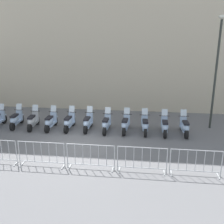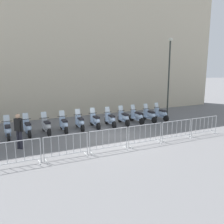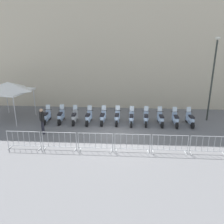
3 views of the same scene
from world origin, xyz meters
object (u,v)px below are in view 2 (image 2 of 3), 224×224
object	(u,v)px
officer_near_row_end	(19,129)
barrier_segment_5	(204,126)
barrier_segment_1	(66,147)
barrier_segment_0	(16,154)
motorcycle_4	(80,123)
motorcycle_10	(161,114)
motorcycle_7	(124,118)
motorcycle_9	(150,115)
street_lamp	(169,70)
motorcycle_1	(28,128)
barrier_segment_4	(177,130)
motorcycle_8	(137,117)
barrier_segment_3	(145,135)
motorcycle_0	(8,131)
motorcycle_3	(64,125)
barrier_segment_2	(109,140)
motorcycle_5	(95,121)
motorcycle_6	(111,120)
motorcycle_2	(47,127)

from	to	relation	value
officer_near_row_end	barrier_segment_5	bearing A→B (deg)	-2.56
barrier_segment_1	barrier_segment_0	bearing A→B (deg)	-170.25
motorcycle_4	motorcycle_10	size ratio (longest dim) A/B	1.01
motorcycle_7	motorcycle_9	distance (m)	2.10
street_lamp	barrier_segment_5	bearing A→B (deg)	-97.87
motorcycle_4	barrier_segment_0	xyz separation A→B (m)	(-3.26, -4.86, 0.07)
motorcycle_1	barrier_segment_5	world-z (taller)	motorcycle_1
barrier_segment_5	barrier_segment_0	bearing A→B (deg)	-170.25
barrier_segment_4	barrier_segment_5	xyz separation A→B (m)	(2.01, 0.34, 0.00)
motorcycle_8	barrier_segment_3	xyz separation A→B (m)	(-1.39, -4.51, 0.07)
barrier_segment_1	barrier_segment_5	size ratio (longest dim) A/B	1.00
motorcycle_0	barrier_segment_1	size ratio (longest dim) A/B	0.89
motorcycle_10	barrier_segment_1	bearing A→B (deg)	-143.24
motorcycle_3	motorcycle_10	xyz separation A→B (m)	(7.22, 1.32, 0.00)
barrier_segment_1	barrier_segment_2	xyz separation A→B (m)	(2.01, 0.34, 0.00)
motorcycle_0	motorcycle_5	xyz separation A→B (m)	(5.14, 1.01, 0.00)
motorcycle_8	motorcycle_4	bearing A→B (deg)	-170.57
motorcycle_9	barrier_segment_1	world-z (taller)	motorcycle_9
motorcycle_5	barrier_segment_1	distance (m)	5.25
motorcycle_1	motorcycle_6	size ratio (longest dim) A/B	0.99
street_lamp	barrier_segment_2	bearing A→B (deg)	-135.26
barrier_segment_5	motorcycle_3	bearing A→B (deg)	159.77
barrier_segment_2	motorcycle_2	bearing A→B (deg)	126.74
barrier_segment_0	barrier_segment_2	distance (m)	4.07
motorcycle_5	motorcycle_7	bearing A→B (deg)	8.64
barrier_segment_0	motorcycle_2	bearing A→B (deg)	74.63
motorcycle_1	motorcycle_10	bearing A→B (deg)	9.48
motorcycle_8	barrier_segment_1	world-z (taller)	motorcycle_8
motorcycle_0	street_lamp	bearing A→B (deg)	16.16
motorcycle_7	barrier_segment_3	world-z (taller)	motorcycle_7
motorcycle_0	motorcycle_9	size ratio (longest dim) A/B	1.00
motorcycle_0	motorcycle_1	size ratio (longest dim) A/B	1.00
motorcycle_9	barrier_segment_1	distance (m)	8.36
motorcycle_9	barrier_segment_3	size ratio (longest dim) A/B	0.89
motorcycle_9	street_lamp	distance (m)	4.36
barrier_segment_0	street_lamp	world-z (taller)	street_lamp
motorcycle_2	motorcycle_7	xyz separation A→B (m)	(5.14, 0.95, 0.00)
motorcycle_1	officer_near_row_end	distance (m)	2.26
motorcycle_9	motorcycle_0	bearing A→B (deg)	-170.08
motorcycle_8	barrier_segment_3	world-z (taller)	motorcycle_8
barrier_segment_1	motorcycle_7	bearing A→B (deg)	49.16
motorcycle_3	motorcycle_6	xyz separation A→B (m)	(3.10, 0.55, 0.00)
motorcycle_2	motorcycle_6	world-z (taller)	same
motorcycle_1	barrier_segment_0	world-z (taller)	motorcycle_1
street_lamp	barrier_segment_1	bearing A→B (deg)	-141.18
motorcycle_2	barrier_segment_3	world-z (taller)	motorcycle_2
motorcycle_2	barrier_segment_4	distance (m)	7.46
motorcycle_4	barrier_segment_2	bearing A→B (deg)	-79.79
street_lamp	motorcycle_5	bearing A→B (deg)	-160.05
motorcycle_2	motorcycle_4	distance (m)	2.09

